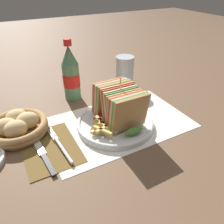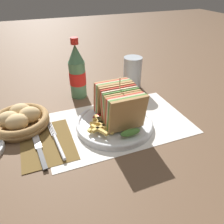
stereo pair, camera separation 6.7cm
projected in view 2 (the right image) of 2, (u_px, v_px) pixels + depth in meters
ground_plane at (117, 128)px, 0.67m from camera, size 4.00×4.00×0.00m
placemat at (117, 123)px, 0.69m from camera, size 0.44×0.27×0.00m
plate_main at (114, 123)px, 0.67m from camera, size 0.24×0.24×0.02m
club_sandwich at (119, 106)px, 0.64m from camera, size 0.11×0.18×0.14m
fries_pile at (104, 124)px, 0.63m from camera, size 0.10×0.10×0.02m
ketchup_blob at (101, 118)px, 0.66m from camera, size 0.05×0.04×0.02m
napkin at (47, 143)px, 0.61m from camera, size 0.14×0.19×0.00m
fork at (57, 142)px, 0.60m from camera, size 0.03×0.18×0.01m
knife at (38, 144)px, 0.60m from camera, size 0.03×0.21×0.00m
coke_bottle_near at (77, 73)px, 0.79m from camera, size 0.06×0.06×0.22m
glass_near at (132, 74)px, 0.88m from camera, size 0.07×0.07×0.13m
bread_basket at (20, 120)px, 0.66m from camera, size 0.17×0.17×0.06m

